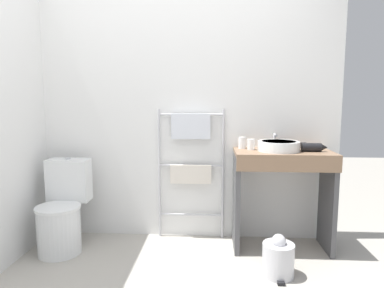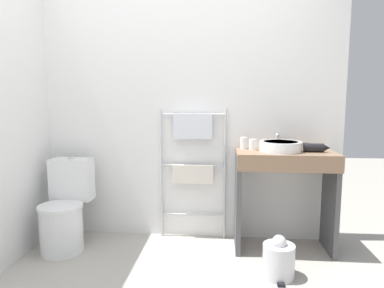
{
  "view_description": "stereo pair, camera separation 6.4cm",
  "coord_description": "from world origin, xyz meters",
  "px_view_note": "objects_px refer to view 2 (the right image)",
  "views": [
    {
      "loc": [
        0.28,
        -1.75,
        1.29
      ],
      "look_at": [
        0.13,
        0.66,
        0.97
      ],
      "focal_mm": 32.0,
      "sensor_mm": 36.0,
      "label": 1
    },
    {
      "loc": [
        0.34,
        -1.74,
        1.29
      ],
      "look_at": [
        0.13,
        0.66,
        0.97
      ],
      "focal_mm": 32.0,
      "sensor_mm": 36.0,
      "label": 2
    }
  ],
  "objects_px": {
    "cup_near_wall": "(244,143)",
    "trash_bin": "(279,259)",
    "cup_near_edge": "(253,145)",
    "toilet": "(65,212)",
    "hair_dryer": "(315,147)",
    "towel_radiator": "(193,155)",
    "sink_basin": "(280,146)"
  },
  "relations": [
    {
      "from": "cup_near_edge",
      "to": "hair_dryer",
      "type": "relative_size",
      "value": 0.44
    },
    {
      "from": "toilet",
      "to": "trash_bin",
      "type": "xyz_separation_m",
      "value": [
        1.77,
        -0.35,
        -0.19
      ]
    },
    {
      "from": "trash_bin",
      "to": "hair_dryer",
      "type": "bearing_deg",
      "value": 54.02
    },
    {
      "from": "hair_dryer",
      "to": "trash_bin",
      "type": "bearing_deg",
      "value": -125.98
    },
    {
      "from": "cup_near_edge",
      "to": "hair_dryer",
      "type": "height_order",
      "value": "cup_near_edge"
    },
    {
      "from": "sink_basin",
      "to": "hair_dryer",
      "type": "xyz_separation_m",
      "value": [
        0.28,
        0.0,
        -0.01
      ]
    },
    {
      "from": "hair_dryer",
      "to": "trash_bin",
      "type": "relative_size",
      "value": 0.66
    },
    {
      "from": "towel_radiator",
      "to": "cup_near_edge",
      "type": "height_order",
      "value": "towel_radiator"
    },
    {
      "from": "toilet",
      "to": "cup_near_edge",
      "type": "xyz_separation_m",
      "value": [
        1.61,
        0.19,
        0.58
      ]
    },
    {
      "from": "cup_near_edge",
      "to": "hair_dryer",
      "type": "xyz_separation_m",
      "value": [
        0.5,
        -0.06,
        -0.01
      ]
    },
    {
      "from": "toilet",
      "to": "towel_radiator",
      "type": "bearing_deg",
      "value": 16.33
    },
    {
      "from": "cup_near_wall",
      "to": "towel_radiator",
      "type": "bearing_deg",
      "value": 172.58
    },
    {
      "from": "towel_radiator",
      "to": "cup_near_wall",
      "type": "relative_size",
      "value": 11.76
    },
    {
      "from": "towel_radiator",
      "to": "cup_near_edge",
      "type": "xyz_separation_m",
      "value": [
        0.53,
        -0.13,
        0.11
      ]
    },
    {
      "from": "cup_near_wall",
      "to": "trash_bin",
      "type": "relative_size",
      "value": 0.32
    },
    {
      "from": "hair_dryer",
      "to": "cup_near_edge",
      "type": "bearing_deg",
      "value": 172.89
    },
    {
      "from": "cup_near_wall",
      "to": "sink_basin",
      "type": "bearing_deg",
      "value": -23.83
    },
    {
      "from": "towel_radiator",
      "to": "cup_near_wall",
      "type": "distance_m",
      "value": 0.48
    },
    {
      "from": "cup_near_wall",
      "to": "cup_near_edge",
      "type": "xyz_separation_m",
      "value": [
        0.07,
        -0.07,
        -0.0
      ]
    },
    {
      "from": "towel_radiator",
      "to": "cup_near_wall",
      "type": "xyz_separation_m",
      "value": [
        0.46,
        -0.06,
        0.12
      ]
    },
    {
      "from": "sink_basin",
      "to": "cup_near_wall",
      "type": "bearing_deg",
      "value": 156.17
    },
    {
      "from": "towel_radiator",
      "to": "hair_dryer",
      "type": "height_order",
      "value": "towel_radiator"
    },
    {
      "from": "cup_near_edge",
      "to": "trash_bin",
      "type": "distance_m",
      "value": 0.95
    },
    {
      "from": "trash_bin",
      "to": "towel_radiator",
      "type": "bearing_deg",
      "value": 135.9
    },
    {
      "from": "towel_radiator",
      "to": "cup_near_edge",
      "type": "bearing_deg",
      "value": -13.45
    },
    {
      "from": "towel_radiator",
      "to": "sink_basin",
      "type": "height_order",
      "value": "towel_radiator"
    },
    {
      "from": "towel_radiator",
      "to": "hair_dryer",
      "type": "xyz_separation_m",
      "value": [
        1.03,
        -0.19,
        0.1
      ]
    },
    {
      "from": "sink_basin",
      "to": "trash_bin",
      "type": "relative_size",
      "value": 1.09
    },
    {
      "from": "sink_basin",
      "to": "hair_dryer",
      "type": "distance_m",
      "value": 0.28
    },
    {
      "from": "hair_dryer",
      "to": "trash_bin",
      "type": "distance_m",
      "value": 0.96
    },
    {
      "from": "sink_basin",
      "to": "hair_dryer",
      "type": "relative_size",
      "value": 1.64
    },
    {
      "from": "cup_near_edge",
      "to": "trash_bin",
      "type": "relative_size",
      "value": 0.29
    }
  ]
}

